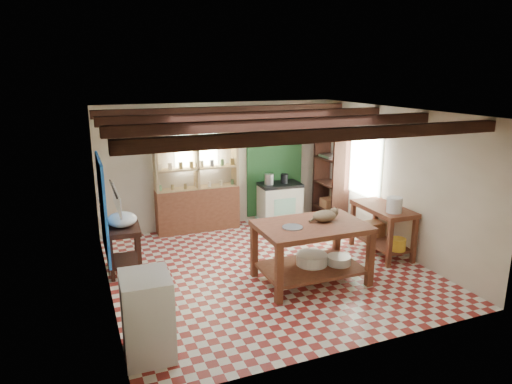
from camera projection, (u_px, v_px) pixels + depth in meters
name	position (u px, v px, depth m)	size (l,w,h in m)	color
floor	(267.00, 269.00, 7.65)	(5.00, 5.00, 0.02)	maroon
ceiling	(268.00, 112.00, 6.99)	(5.00, 5.00, 0.02)	#4C4B51
wall_back	(220.00, 165.00, 9.56)	(5.00, 0.04, 2.60)	beige
wall_front	(356.00, 247.00, 5.08)	(5.00, 0.04, 2.60)	beige
wall_left	(104.00, 211.00, 6.41)	(0.04, 5.00, 2.60)	beige
wall_right	(394.00, 180.00, 8.22)	(0.04, 5.00, 2.60)	beige
ceiling_beams	(268.00, 120.00, 7.02)	(5.00, 3.80, 0.15)	#341A12
blue_wall_patch	(103.00, 207.00, 7.28)	(0.04, 1.40, 1.60)	blue
green_wall_patch	(275.00, 163.00, 10.00)	(1.30, 0.04, 2.30)	#1D4820
window_back	(196.00, 148.00, 9.26)	(0.90, 0.02, 0.80)	beige
window_right	(361.00, 165.00, 9.09)	(0.02, 1.30, 1.20)	beige
utensil_rail	(114.00, 199.00, 5.23)	(0.06, 0.90, 0.28)	black
pot_rack	(283.00, 123.00, 9.38)	(0.86, 0.12, 0.36)	black
shelving_unit	(197.00, 179.00, 9.24)	(1.70, 0.34, 2.20)	tan
tall_rack	(331.00, 177.00, 9.83)	(0.40, 0.86, 2.00)	#341A12
work_table	(311.00, 253.00, 7.08)	(1.66, 1.11, 0.94)	brown
stove	(280.00, 203.00, 9.91)	(0.89, 0.60, 0.87)	beige
prep_table	(124.00, 249.00, 7.45)	(0.53, 0.77, 0.78)	#341A12
white_cabinet	(147.00, 316.00, 5.20)	(0.55, 0.66, 0.99)	white
right_counter	(382.00, 230.00, 8.18)	(0.62, 1.24, 0.89)	brown
cat	(325.00, 216.00, 7.07)	(0.39, 0.29, 0.17)	#876F4E
steel_tray	(293.00, 227.00, 6.79)	(0.31, 0.31, 0.02)	#B0AFB7
basin_large	(312.00, 259.00, 7.18)	(0.49, 0.49, 0.17)	white
basin_small	(339.00, 260.00, 7.19)	(0.38, 0.38, 0.13)	white
kettle_left	(269.00, 179.00, 9.69)	(0.20, 0.20, 0.23)	#B0AFB7
kettle_right	(284.00, 179.00, 9.81)	(0.16, 0.16, 0.20)	black
enamel_bowl	(122.00, 220.00, 7.32)	(0.47, 0.47, 0.24)	white
white_bucket	(394.00, 205.00, 7.70)	(0.26, 0.26, 0.26)	white
wicker_basket	(372.00, 229.00, 8.47)	(0.37, 0.30, 0.26)	#935D3B
yellow_tub	(397.00, 244.00, 7.80)	(0.28, 0.28, 0.21)	gold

